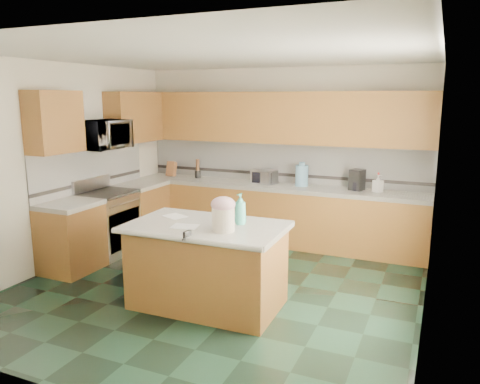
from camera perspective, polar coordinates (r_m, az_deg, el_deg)
The scene contains 52 objects.
floor at distance 5.74m, azimuth -2.83°, elevation -11.56°, with size 4.60×4.60×0.00m, color black.
ceiling at distance 5.31m, azimuth -3.13°, elevation 16.40°, with size 4.60×4.60×0.00m, color white.
wall_back at distance 7.48m, azimuth 5.01°, elevation 4.55°, with size 4.60×0.04×2.70m, color white.
wall_front at distance 3.49m, azimuth -20.30°, elevation -4.03°, with size 4.60×0.04×2.70m, color white.
wall_left at distance 6.71m, azimuth -21.00°, elevation 3.05°, with size 0.04×4.60×2.70m, color white.
wall_right at distance 4.81m, azimuth 22.61°, elevation -0.11°, with size 0.04×4.60×2.70m, color white.
back_base_cab at distance 7.35m, azimuth 4.09°, elevation -2.85°, with size 4.60×0.60×0.86m, color #462B13.
back_countertop at distance 7.25m, azimuth 4.14°, elevation 0.67°, with size 4.60×0.64×0.06m, color white.
back_upper_cab at distance 7.26m, azimuth 4.62°, elevation 9.02°, with size 4.60×0.33×0.78m, color #462B13.
back_backsplash at distance 7.47m, azimuth 4.92°, elevation 3.65°, with size 4.60×0.02×0.63m, color silver.
back_accent_band at distance 7.49m, azimuth 4.88°, elevation 2.16°, with size 4.60×0.01×0.05m, color black.
left_base_cab_rear at distance 7.65m, azimuth -12.03°, elevation -2.52°, with size 0.60×0.82×0.86m, color #462B13.
left_counter_rear at distance 7.55m, azimuth -12.18°, elevation 0.87°, with size 0.64×0.82×0.06m, color white.
left_base_cab_front at distance 6.52m, azimuth -19.88°, elevation -5.40°, with size 0.60×0.72×0.86m, color #462B13.
left_counter_front at distance 6.40m, azimuth -20.16°, elevation -1.45°, with size 0.64×0.72×0.06m, color white.
left_backsplash at distance 7.11m, azimuth -17.66°, elevation 2.76°, with size 0.02×2.30×0.63m, color silver.
left_accent_band at distance 7.13m, azimuth -17.53°, elevation 1.21°, with size 0.01×2.30×0.05m, color black.
left_upper_cab_rear at distance 7.63m, azimuth -12.75°, elevation 8.89°, with size 0.33×1.09×0.78m, color #462B13.
left_upper_cab_front at distance 6.36m, azimuth -21.70°, elevation 7.93°, with size 0.33×0.72×0.78m, color #462B13.
range_body at distance 7.04m, azimuth -15.77°, elevation -3.82°, with size 0.60×0.76×0.88m, color #B7B7BC.
range_oven_door at distance 6.88m, azimuth -13.87°, elevation -4.43°, with size 0.02×0.68×0.55m, color black.
range_cooktop at distance 6.94m, azimuth -15.97°, elevation -0.15°, with size 0.62×0.78×0.04m, color black.
range_handle at distance 6.77m, azimuth -13.82°, elevation -1.37°, with size 0.02×0.02×0.66m, color #B7B7BC.
range_backguard at distance 7.08m, azimuth -17.65°, elevation 0.97°, with size 0.06×0.76×0.18m, color #B7B7BC.
microwave at distance 6.83m, azimuth -16.36°, elevation 6.71°, with size 0.73×0.50×0.41m, color #B7B7BC.
island_base at distance 5.14m, azimuth -4.01°, elevation -9.19°, with size 1.55×0.89×0.86m, color #462B13.
island_top at distance 5.00m, azimuth -4.08°, elevation -4.25°, with size 1.65×0.99×0.06m, color white.
island_bullnose at distance 4.59m, azimuth -6.96°, elevation -5.76°, with size 0.06×0.06×1.65m, color white.
treat_jar at distance 4.70m, azimuth -2.06°, elevation -3.37°, with size 0.23×0.23×0.24m, color #EFDFC8.
treat_jar_lid at distance 4.66m, azimuth -2.07°, elevation -1.50°, with size 0.25×0.25×0.15m, color #ECB4C3.
treat_jar_knob at distance 4.65m, azimuth -2.08°, elevation -0.88°, with size 0.03×0.03×0.08m, color tan.
treat_jar_knob_end_l at distance 4.67m, azimuth -2.53°, elevation -0.83°, with size 0.04×0.04×0.04m, color tan.
treat_jar_knob_end_r at distance 4.63m, azimuth -1.61°, elevation -0.92°, with size 0.04×0.04×0.04m, color tan.
soap_bottle_island at distance 4.94m, azimuth 0.04°, elevation -2.07°, with size 0.13×0.13×0.33m, color teal.
paper_sheet_a at distance 4.92m, azimuth -6.75°, elevation -4.18°, with size 0.27×0.21×0.00m, color white.
paper_sheet_b at distance 5.35m, azimuth -7.90°, elevation -2.94°, with size 0.26×0.20×0.00m, color white.
clamp_body at distance 4.57m, azimuth -6.45°, elevation -5.27°, with size 0.03×0.10×0.09m, color black.
clamp_handle at distance 4.53m, azimuth -6.82°, elevation -5.70°, with size 0.02×0.02×0.07m, color black.
knife_block at distance 8.08m, azimuth -8.36°, elevation 2.79°, with size 0.14×0.11×0.25m, color #472814.
utensil_crock at distance 7.87m, azimuth -5.17°, elevation 2.19°, with size 0.10×0.10×0.13m, color black.
utensil_bundle at distance 7.84m, azimuth -5.19°, elevation 3.33°, with size 0.06×0.06×0.19m, color #472814.
toaster_oven at distance 7.34m, azimuth 2.97°, elevation 1.87°, with size 0.36×0.25×0.21m, color #B7B7BC.
toaster_oven_door at distance 7.23m, azimuth 2.65°, elevation 1.73°, with size 0.32×0.01×0.17m, color black.
paper_towel at distance 7.21m, azimuth 7.25°, elevation 1.84°, with size 0.12×0.12×0.26m, color white.
paper_towel_base at distance 7.23m, azimuth 7.22°, elevation 0.87°, with size 0.18×0.18×0.01m, color #B7B7BC.
water_jug at distance 7.15m, azimuth 7.53°, elevation 1.99°, with size 0.19×0.19×0.32m, color #689EC0.
water_jug_neck at distance 7.12m, azimuth 7.57°, elevation 3.44°, with size 0.09×0.09×0.05m, color #689EC0.
coffee_maker at distance 6.99m, azimuth 14.09°, elevation 1.46°, with size 0.18×0.20×0.30m, color black.
coffee_carafe at distance 6.97m, azimuth 13.99°, elevation 0.68°, with size 0.12×0.12×0.12m, color black.
soap_bottle_back at distance 6.93m, azimuth 16.47°, elevation 1.02°, with size 0.11×0.12×0.25m, color white.
soap_back_cap at distance 6.90m, azimuth 16.53°, elevation 2.16°, with size 0.02×0.02×0.03m, color red.
window_light_proxy at distance 4.58m, azimuth 22.32°, elevation 1.30°, with size 0.02×1.40×1.10m, color white.
Camera 1 is at (2.37, -4.72, 2.23)m, focal length 35.00 mm.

